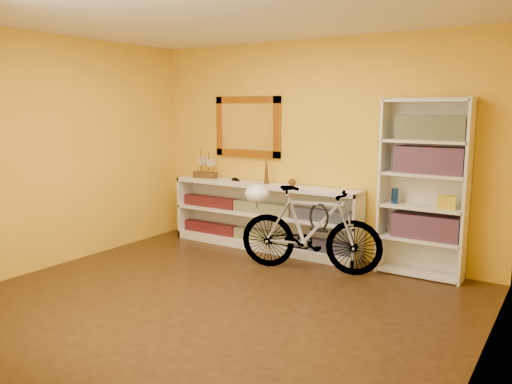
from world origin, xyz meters
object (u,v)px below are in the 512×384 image
Objects in this scene: bookcase at (423,189)px; bicycle at (310,229)px; helmet at (257,194)px; console_unit at (263,216)px.

bicycle is (-1.06, -0.52, -0.48)m from bookcase.
bookcase is 1.79m from helmet.
console_unit is 9.27× the size of helmet.
bookcase is at bearing -78.39° from bicycle.
bookcase is 6.77× the size of helmet.
bicycle is at bearing 14.25° from helmet.
bookcase reaches higher than helmet.
bookcase is at bearing 21.88° from helmet.
helmet is (0.31, -0.64, 0.41)m from console_unit.
helmet is at bearing 90.00° from bicycle.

